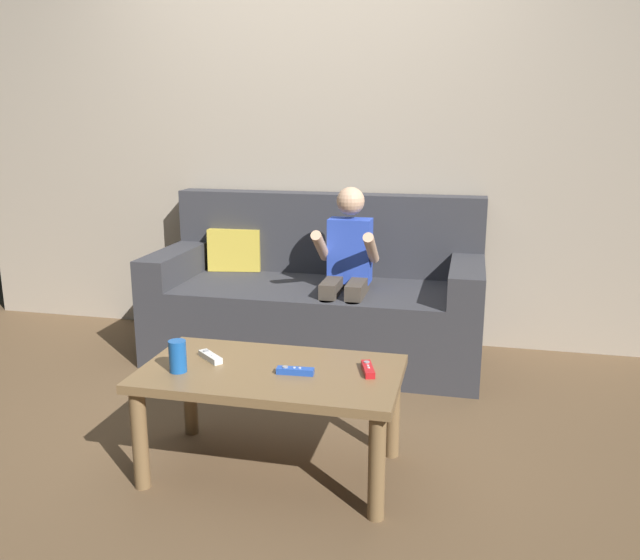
{
  "coord_description": "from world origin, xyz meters",
  "views": [
    {
      "loc": [
        0.98,
        -2.53,
        1.36
      ],
      "look_at": [
        0.31,
        0.38,
        0.62
      ],
      "focal_mm": 36.77,
      "sensor_mm": 36.0,
      "label": 1
    }
  ],
  "objects_px": {
    "game_remote_blue_center": "(295,371)",
    "soda_can": "(178,356)",
    "person_seated_on_couch": "(347,268)",
    "game_remote_red_far_corner": "(368,369)",
    "game_remote_white_near_edge": "(210,357)",
    "coffee_table": "(271,385)",
    "couch": "(317,302)"
  },
  "relations": [
    {
      "from": "game_remote_blue_center",
      "to": "game_remote_red_far_corner",
      "type": "distance_m",
      "value": 0.27
    },
    {
      "from": "couch",
      "to": "soda_can",
      "type": "relative_size",
      "value": 15.25
    },
    {
      "from": "couch",
      "to": "game_remote_red_far_corner",
      "type": "relative_size",
      "value": 12.88
    },
    {
      "from": "game_remote_white_near_edge",
      "to": "game_remote_blue_center",
      "type": "relative_size",
      "value": 0.91
    },
    {
      "from": "person_seated_on_couch",
      "to": "soda_can",
      "type": "bearing_deg",
      "value": -108.18
    },
    {
      "from": "game_remote_blue_center",
      "to": "game_remote_red_far_corner",
      "type": "xyz_separation_m",
      "value": [
        0.26,
        0.08,
        0.0
      ]
    },
    {
      "from": "couch",
      "to": "game_remote_white_near_edge",
      "type": "xyz_separation_m",
      "value": [
        -0.13,
        -1.29,
        0.12
      ]
    },
    {
      "from": "person_seated_on_couch",
      "to": "game_remote_white_near_edge",
      "type": "height_order",
      "value": "person_seated_on_couch"
    },
    {
      "from": "coffee_table",
      "to": "game_remote_white_near_edge",
      "type": "xyz_separation_m",
      "value": [
        -0.26,
        0.04,
        0.08
      ]
    },
    {
      "from": "person_seated_on_couch",
      "to": "game_remote_red_far_corner",
      "type": "height_order",
      "value": "person_seated_on_couch"
    },
    {
      "from": "game_remote_blue_center",
      "to": "soda_can",
      "type": "height_order",
      "value": "soda_can"
    },
    {
      "from": "game_remote_blue_center",
      "to": "game_remote_red_far_corner",
      "type": "bearing_deg",
      "value": 16.93
    },
    {
      "from": "soda_can",
      "to": "game_remote_red_far_corner",
      "type": "bearing_deg",
      "value": 12.51
    },
    {
      "from": "soda_can",
      "to": "game_remote_white_near_edge",
      "type": "bearing_deg",
      "value": 63.74
    },
    {
      "from": "couch",
      "to": "game_remote_blue_center",
      "type": "relative_size",
      "value": 13.09
    },
    {
      "from": "soda_can",
      "to": "game_remote_blue_center",
      "type": "bearing_deg",
      "value": 9.77
    },
    {
      "from": "game_remote_white_near_edge",
      "to": "game_remote_red_far_corner",
      "type": "xyz_separation_m",
      "value": [
        0.63,
        0.01,
        0.0
      ]
    },
    {
      "from": "person_seated_on_couch",
      "to": "game_remote_white_near_edge",
      "type": "distance_m",
      "value": 1.16
    },
    {
      "from": "coffee_table",
      "to": "soda_can",
      "type": "distance_m",
      "value": 0.37
    },
    {
      "from": "coffee_table",
      "to": "game_remote_white_near_edge",
      "type": "distance_m",
      "value": 0.28
    },
    {
      "from": "person_seated_on_couch",
      "to": "game_remote_red_far_corner",
      "type": "relative_size",
      "value": 6.92
    },
    {
      "from": "coffee_table",
      "to": "game_remote_blue_center",
      "type": "distance_m",
      "value": 0.13
    },
    {
      "from": "game_remote_white_near_edge",
      "to": "soda_can",
      "type": "distance_m",
      "value": 0.17
    },
    {
      "from": "game_remote_blue_center",
      "to": "soda_can",
      "type": "bearing_deg",
      "value": -170.23
    },
    {
      "from": "person_seated_on_couch",
      "to": "game_remote_white_near_edge",
      "type": "relative_size",
      "value": 7.72
    },
    {
      "from": "couch",
      "to": "coffee_table",
      "type": "height_order",
      "value": "couch"
    },
    {
      "from": "game_remote_white_near_edge",
      "to": "game_remote_red_far_corner",
      "type": "height_order",
      "value": "same"
    },
    {
      "from": "game_remote_white_near_edge",
      "to": "game_remote_red_far_corner",
      "type": "distance_m",
      "value": 0.63
    },
    {
      "from": "game_remote_white_near_edge",
      "to": "game_remote_blue_center",
      "type": "height_order",
      "value": "same"
    },
    {
      "from": "game_remote_red_far_corner",
      "to": "soda_can",
      "type": "relative_size",
      "value": 1.18
    },
    {
      "from": "couch",
      "to": "coffee_table",
      "type": "bearing_deg",
      "value": -84.18
    },
    {
      "from": "coffee_table",
      "to": "game_remote_blue_center",
      "type": "relative_size",
      "value": 6.96
    }
  ]
}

